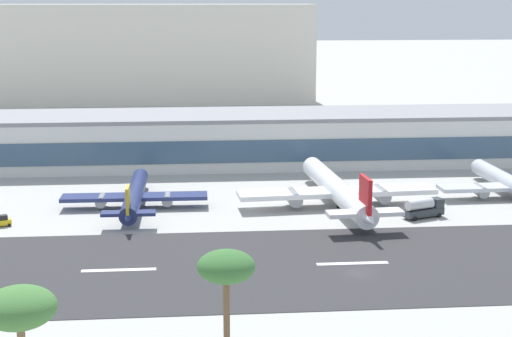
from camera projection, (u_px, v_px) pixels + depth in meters
The scene contains 12 objects.
ground_plane at pixel (359, 273), 125.12m from camera, with size 1400.00×1400.00×0.00m, color #A8A8A3.
runway_strip at pixel (353, 263), 129.72m from camera, with size 800.00×39.40×0.08m, color #2D2D30.
runway_centreline_dash_3 at pixel (119, 270), 126.51m from camera, with size 12.00×1.20×0.01m, color white.
runway_centreline_dash_4 at pixel (352, 263), 129.70m from camera, with size 12.00×1.20×0.01m, color white.
terminal_building at pixel (216, 139), 206.67m from camera, with size 211.75×25.48×13.50m.
distant_hotel_block at pixel (140, 54), 326.20m from camera, with size 144.38×25.74×40.60m, color beige.
airliner_gold_tail_gate_1 at pixel (134, 196), 163.03m from camera, with size 30.40×39.75×8.30m.
airliner_red_tail_gate_2 at pixel (339, 191), 163.91m from camera, with size 42.38×52.00×10.85m.
service_baggage_tug_0 at pixel (2, 221), 150.83m from camera, with size 3.57×2.80×2.20m.
service_fuel_truck_1 at pixel (424, 208), 156.53m from camera, with size 8.87×5.45×3.95m.
palm_tree_1 at pixel (19, 311), 72.08m from camera, with size 6.91×6.91×17.07m.
palm_tree_2 at pixel (226, 270), 85.10m from camera, with size 6.37×6.37×16.25m.
Camera 1 is at (-26.52, -116.87, 42.97)m, focal length 55.07 mm.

